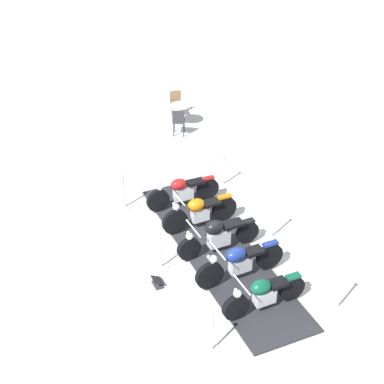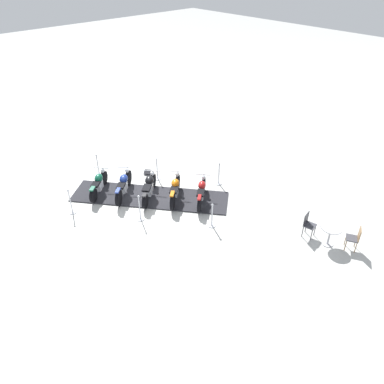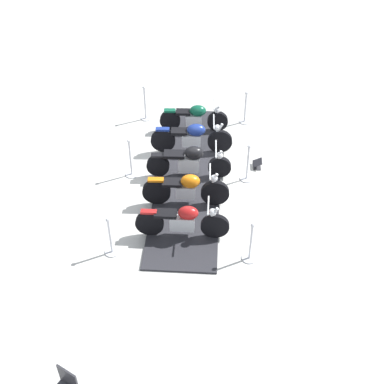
{
  "view_description": "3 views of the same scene",
  "coord_description": "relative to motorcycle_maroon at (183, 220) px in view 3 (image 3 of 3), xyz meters",
  "views": [
    {
      "loc": [
        -11.08,
        -2.28,
        8.84
      ],
      "look_at": [
        1.15,
        0.99,
        0.9
      ],
      "focal_mm": 53.39,
      "sensor_mm": 36.0,
      "label": 1
    },
    {
      "loc": [
        10.85,
        -7.62,
        9.12
      ],
      "look_at": [
        1.61,
        1.0,
        0.6
      ],
      "focal_mm": 34.57,
      "sensor_mm": 36.0,
      "label": 2
    },
    {
      "loc": [
        7.67,
        7.06,
        8.19
      ],
      "look_at": [
        0.94,
        0.97,
        0.59
      ],
      "focal_mm": 46.43,
      "sensor_mm": 36.0,
      "label": 3
    }
  ],
  "objects": [
    {
      "name": "motorcycle_copper",
      "position": [
        -0.88,
        -0.71,
        0.01
      ],
      "size": [
        1.48,
        1.7,
        1.02
      ],
      "rotation": [
        0.0,
        0.0,
        -4.01
      ],
      "color": "black",
      "rests_on": "display_platform"
    },
    {
      "name": "stanchion_right_mid",
      "position": [
        -2.7,
        -0.23,
        -0.18
      ],
      "size": [
        0.35,
        0.35,
        1.09
      ],
      "color": "silver",
      "rests_on": "ground_plane"
    },
    {
      "name": "motorcycle_maroon",
      "position": [
        0.0,
        0.0,
        0.0
      ],
      "size": [
        1.43,
        1.74,
        0.96
      ],
      "rotation": [
        0.0,
        0.0,
        -4.03
      ],
      "color": "black",
      "rests_on": "display_platform"
    },
    {
      "name": "stanchion_left_mid",
      "position": [
        -0.78,
        -2.63,
        -0.17
      ],
      "size": [
        0.35,
        0.35,
        1.13
      ],
      "color": "silver",
      "rests_on": "ground_plane"
    },
    {
      "name": "stanchion_left_front",
      "position": [
        1.44,
        -0.85,
        -0.18
      ],
      "size": [
        0.33,
        0.33,
        1.04
      ],
      "color": "silver",
      "rests_on": "ground_plane"
    },
    {
      "name": "motorcycle_navy",
      "position": [
        -2.64,
        -2.11,
        0.01
      ],
      "size": [
        1.58,
        1.81,
        1.0
      ],
      "rotation": [
        0.0,
        0.0,
        -4.0
      ],
      "color": "black",
      "rests_on": "display_platform"
    },
    {
      "name": "motorcycle_black",
      "position": [
        -1.76,
        -1.4,
        0.01
      ],
      "size": [
        1.54,
        1.79,
        0.91
      ],
      "rotation": [
        0.0,
        0.0,
        -4.01
      ],
      "color": "black",
      "rests_on": "display_platform"
    },
    {
      "name": "stanchion_right_rear",
      "position": [
        -4.92,
        -2.01,
        -0.17
      ],
      "size": [
        0.32,
        0.32,
        1.04
      ],
      "color": "silver",
      "rests_on": "ground_plane"
    },
    {
      "name": "display_platform",
      "position": [
        -1.74,
        -1.43,
        -0.48
      ],
      "size": [
        6.27,
        5.48,
        0.05
      ],
      "primitive_type": "cube",
      "rotation": [
        0.0,
        0.0,
        -2.47
      ],
      "color": "#28282D",
      "rests_on": "ground_plane"
    },
    {
      "name": "motorcycle_forest",
      "position": [
        -3.52,
        -2.81,
        -0.03
      ],
      "size": [
        1.42,
        1.63,
        0.9
      ],
      "rotation": [
        0.0,
        0.0,
        -4.01
      ],
      "color": "black",
      "rests_on": "display_platform"
    },
    {
      "name": "stanchion_right_front",
      "position": [
        -0.47,
        1.55,
        -0.18
      ],
      "size": [
        0.34,
        0.34,
        1.06
      ],
      "color": "silver",
      "rests_on": "ground_plane"
    },
    {
      "name": "info_placard",
      "position": [
        -3.32,
        -0.35,
        -0.44
      ],
      "size": [
        0.4,
        0.39,
        0.21
      ],
      "rotation": [
        0.0,
        0.0,
        0.67
      ],
      "color": "#333338",
      "rests_on": "ground_plane"
    },
    {
      "name": "ground_plane",
      "position": [
        -1.74,
        -1.43,
        -0.51
      ],
      "size": [
        80.0,
        80.0,
        0.0
      ],
      "primitive_type": "plane",
      "color": "silver"
    },
    {
      "name": "stanchion_left_rear",
      "position": [
        -3.01,
        -4.4,
        -0.13
      ],
      "size": [
        0.31,
        0.31,
        1.12
      ],
      "color": "silver",
      "rests_on": "ground_plane"
    }
  ]
}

